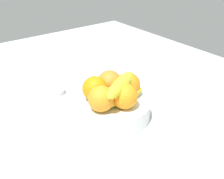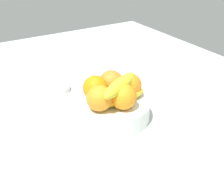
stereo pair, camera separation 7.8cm
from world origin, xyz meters
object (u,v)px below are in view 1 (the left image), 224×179
Objects in this scene: banana_bunch at (120,91)px; orange_back_right at (109,82)px; orange_center at (125,96)px; jar_lid at (54,91)px; orange_front_left at (95,89)px; fruit_bowl at (112,109)px; orange_front_right at (101,99)px; orange_back_left at (128,85)px.

orange_back_right is at bearing 167.60° from banana_bunch.
orange_center is 31.56cm from jar_lid.
orange_center is 1.05× the size of jar_lid.
orange_back_right is at bearing 169.63° from orange_center.
banana_bunch is at bearing 36.44° from orange_front_left.
fruit_bowl is 8.77cm from orange_front_right.
orange_center is 0.42× the size of banana_bunch.
jar_lid is (-26.72, -8.01, -8.94)cm from banana_bunch.
orange_center is (4.93, 0.78, 6.56)cm from fruit_bowl.
orange_back_right is (-4.63, 2.53, 6.56)cm from fruit_bowl.
orange_back_right reaches higher than fruit_bowl.
jar_lid is at bearing -152.11° from orange_back_left.
jar_lid is (-29.38, -7.78, -8.49)cm from orange_center.
jar_lid is at bearing -163.31° from banana_bunch.
orange_back_right is 0.42× the size of banana_bunch.
fruit_bowl is at bearing 42.34° from orange_front_left.
fruit_bowl is 8.42cm from orange_back_right.
orange_back_left is 6.03cm from orange_back_right.
orange_front_right is 0.42× the size of banana_bunch.
orange_front_right is at bearing -80.53° from orange_back_left.
orange_front_left is at bearing 162.12° from orange_front_right.
banana_bunch reaches higher than orange_back_left.
orange_center is at bearing 14.83° from jar_lid.
orange_back_left and orange_back_right have the same top height.
orange_front_left is 6.28cm from orange_front_right.
orange_front_left is 10.38cm from orange_back_left.
orange_front_right and orange_back_right have the same top height.
orange_front_right is at bearing -68.24° from fruit_bowl.
orange_back_left is at bearing 99.47° from orange_front_right.
fruit_bowl is 3.02× the size of orange_front_left.
orange_back_right is at bearing 130.54° from orange_front_right.
orange_front_left and orange_back_left have the same top height.
orange_front_right is at bearing -17.88° from orange_front_left.
orange_front_left and orange_center have the same top height.
orange_back_left is at bearing 111.80° from banana_bunch.
orange_center is 1.00× the size of orange_back_left.
orange_back_left is 1.00× the size of orange_back_right.
fruit_bowl is 8.24cm from orange_center.
orange_front_left is 1.00× the size of orange_back_right.
orange_back_right is (-0.81, 6.01, 0.00)cm from orange_front_left.
orange_front_left is 0.42× the size of banana_bunch.
orange_front_right is (2.16, -5.41, 6.56)cm from fruit_bowl.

